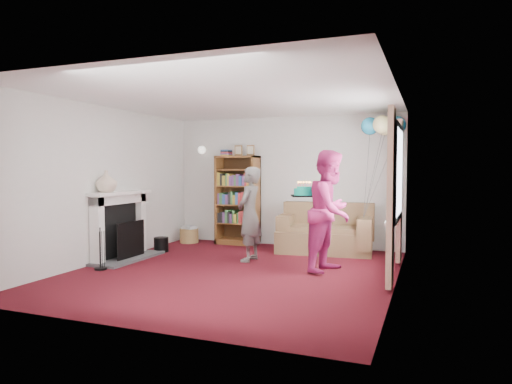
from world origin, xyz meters
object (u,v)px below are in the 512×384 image
at_px(bookcase, 238,201).
at_px(sofa, 325,233).
at_px(person_striped, 249,214).
at_px(birthday_cake, 304,192).
at_px(person_magenta, 331,211).

bearing_deg(bookcase, sofa, -7.27).
bearing_deg(person_striped, bookcase, -149.50).
distance_m(person_striped, birthday_cake, 1.06).
relative_size(bookcase, person_magenta, 1.11).
distance_m(bookcase, person_magenta, 2.81).
relative_size(sofa, birthday_cake, 4.42).
bearing_deg(sofa, birthday_cake, -95.88).
xyz_separation_m(bookcase, sofa, (1.81, -0.23, -0.53)).
xyz_separation_m(bookcase, person_striped, (0.84, -1.48, -0.10)).
distance_m(person_striped, person_magenta, 1.41).
distance_m(sofa, birthday_cake, 1.67).
bearing_deg(person_striped, person_magenta, 80.48).
relative_size(sofa, person_magenta, 0.93).
height_order(person_striped, person_magenta, person_magenta).
bearing_deg(birthday_cake, person_striped, 167.96).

